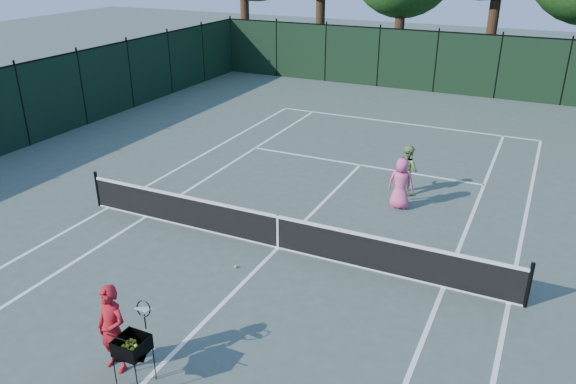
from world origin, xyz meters
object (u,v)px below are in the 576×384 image
at_px(coach, 113,329).
at_px(loose_ball_midcourt, 236,267).
at_px(ball_hopper, 132,346).
at_px(player_pink, 401,183).
at_px(player_green, 407,169).

height_order(coach, loose_ball_midcourt, coach).
relative_size(coach, ball_hopper, 1.75).
bearing_deg(coach, player_pink, 77.58).
xyz_separation_m(ball_hopper, loose_ball_midcourt, (-0.38, 4.03, -0.78)).
height_order(player_pink, player_green, player_pink).
bearing_deg(player_pink, player_green, -86.87).
xyz_separation_m(player_pink, loose_ball_midcourt, (-2.59, -4.92, -0.72)).
bearing_deg(loose_ball_midcourt, coach, -92.85).
height_order(player_pink, loose_ball_midcourt, player_pink).
xyz_separation_m(player_green, loose_ball_midcourt, (-2.48, -6.08, -0.72)).
xyz_separation_m(player_pink, player_green, (-0.11, 1.16, -0.00)).
bearing_deg(ball_hopper, player_pink, 51.82).
relative_size(coach, loose_ball_midcourt, 24.83).
distance_m(player_green, ball_hopper, 10.32).
bearing_deg(player_pink, ball_hopper, 73.70).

